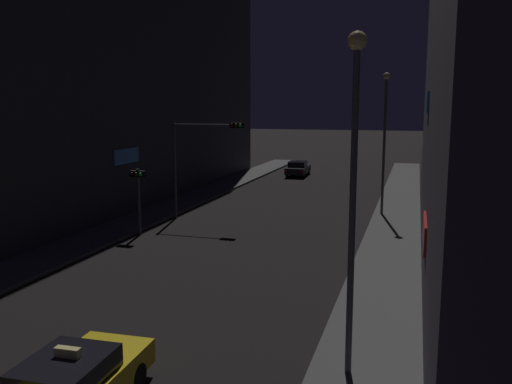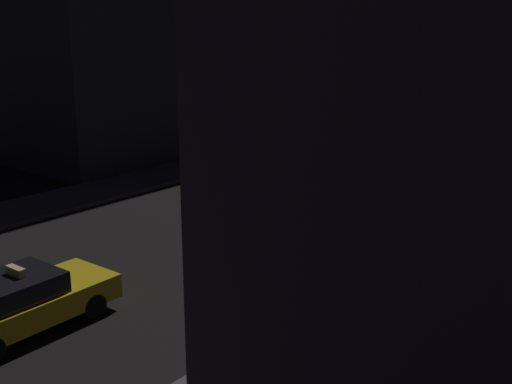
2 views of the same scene
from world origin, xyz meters
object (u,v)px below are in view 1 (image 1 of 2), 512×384
street_lamp_near_block (354,167)px  far_car (298,168)px  street_lamp_far_block (385,130)px  traffic_light_overhead (199,149)px  traffic_light_left_kerb (138,188)px

street_lamp_near_block → far_car: bearing=104.1°
street_lamp_near_block → street_lamp_far_block: 20.42m
traffic_light_overhead → street_lamp_near_block: street_lamp_near_block is taller
far_car → street_lamp_far_block: 20.01m
traffic_light_overhead → street_lamp_near_block: size_ratio=0.72×
traffic_light_overhead → far_car: bearing=86.7°
far_car → street_lamp_far_block: (8.97, -17.31, 4.51)m
traffic_light_overhead → street_lamp_far_block: 11.05m
street_lamp_near_block → street_lamp_far_block: bearing=91.4°
traffic_light_overhead → traffic_light_left_kerb: (-1.58, -4.42, -1.68)m
street_lamp_far_block → traffic_light_overhead: bearing=-158.0°
street_lamp_far_block → street_lamp_near_block: bearing=-88.6°
far_car → street_lamp_near_block: street_lamp_near_block is taller
far_car → traffic_light_overhead: 21.75m
traffic_light_left_kerb → street_lamp_near_block: 17.29m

